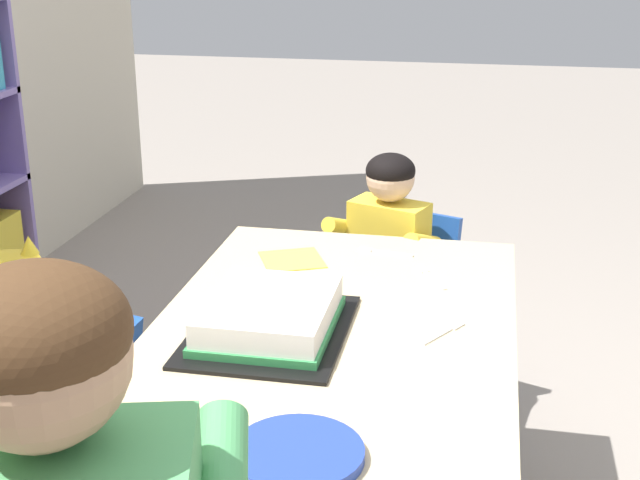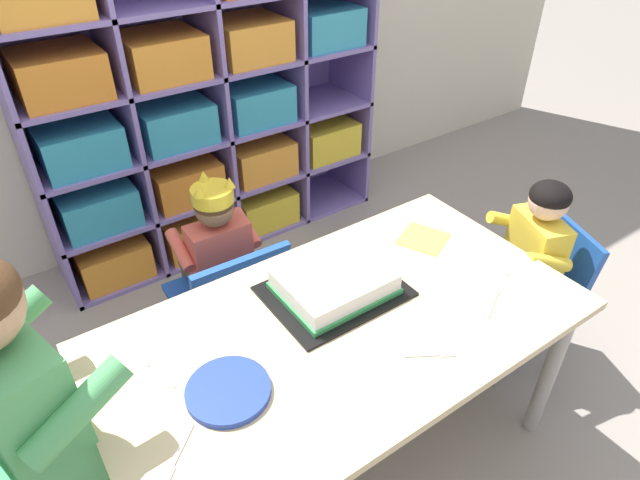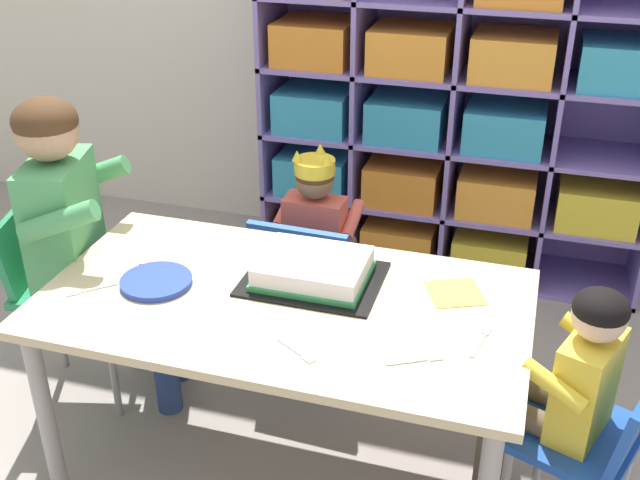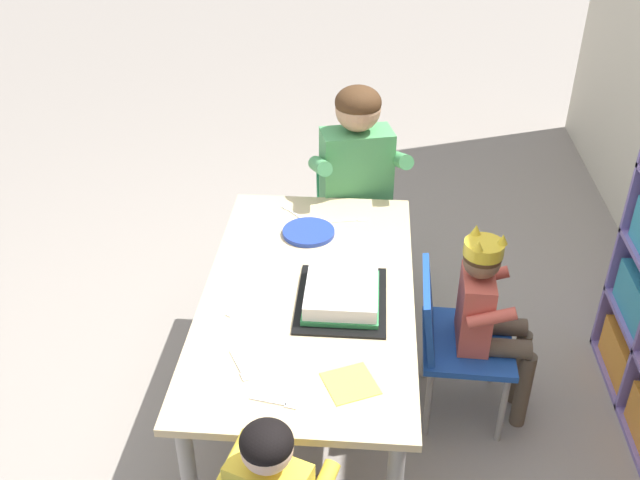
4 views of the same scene
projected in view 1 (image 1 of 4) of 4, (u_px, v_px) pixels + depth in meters
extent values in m
cube|color=#D1B789|center=(323.00, 355.00, 1.70)|extent=(1.35, 0.73, 0.03)
cylinder|color=#9E9993|center=(482.00, 364.00, 2.31)|extent=(0.05, 0.05, 0.58)
cylinder|color=#9E9993|center=(256.00, 343.00, 2.42)|extent=(0.05, 0.05, 0.58)
cube|color=#1E4CA8|center=(33.00, 465.00, 1.81)|extent=(0.39, 0.34, 0.03)
cube|color=#1E4CA8|center=(97.00, 412.00, 1.72)|extent=(0.35, 0.07, 0.26)
cube|color=#D15647|center=(20.00, 398.00, 1.76)|extent=(0.21, 0.12, 0.29)
sphere|color=brown|center=(7.00, 298.00, 1.68)|extent=(0.13, 0.13, 0.13)
ellipsoid|color=#472D19|center=(6.00, 288.00, 1.68)|extent=(0.14, 0.14, 0.10)
cylinder|color=yellow|center=(4.00, 274.00, 1.67)|extent=(0.14, 0.14, 0.05)
cone|color=yellow|center=(29.00, 245.00, 1.69)|extent=(0.04, 0.04, 0.04)
cylinder|color=#D15647|center=(30.00, 340.00, 1.86)|extent=(0.05, 0.17, 0.10)
sphere|color=tan|center=(37.00, 357.00, 0.87)|extent=(0.19, 0.19, 0.19)
ellipsoid|color=#472D19|center=(34.00, 331.00, 0.86)|extent=(0.19, 0.19, 0.14)
cube|color=#1E4CA8|center=(387.00, 303.00, 2.52)|extent=(0.40, 0.41, 0.03)
cube|color=#1E4CA8|center=(410.00, 248.00, 2.59)|extent=(0.16, 0.30, 0.23)
cylinder|color=gray|center=(325.00, 365.00, 2.55)|extent=(0.02, 0.02, 0.34)
cylinder|color=gray|center=(408.00, 389.00, 2.42)|extent=(0.02, 0.02, 0.34)
cylinder|color=gray|center=(365.00, 334.00, 2.75)|extent=(0.02, 0.02, 0.34)
cylinder|color=gray|center=(444.00, 355.00, 2.62)|extent=(0.02, 0.02, 0.34)
cube|color=yellow|center=(388.00, 252.00, 2.47)|extent=(0.18, 0.24, 0.29)
sphere|color=#DBB293|center=(390.00, 178.00, 2.40)|extent=(0.13, 0.13, 0.13)
ellipsoid|color=black|center=(391.00, 171.00, 2.39)|extent=(0.14, 0.14, 0.10)
cylinder|color=brown|center=(350.00, 298.00, 2.46)|extent=(0.22, 0.14, 0.07)
cylinder|color=brown|center=(390.00, 308.00, 2.40)|extent=(0.22, 0.14, 0.07)
cylinder|color=brown|center=(330.00, 381.00, 2.44)|extent=(0.06, 0.06, 0.36)
cylinder|color=brown|center=(370.00, 393.00, 2.38)|extent=(0.06, 0.06, 0.36)
cylinder|color=yellow|center=(343.00, 227.00, 2.48)|extent=(0.18, 0.10, 0.10)
cylinder|color=yellow|center=(423.00, 243.00, 2.35)|extent=(0.18, 0.10, 0.10)
cube|color=black|center=(270.00, 331.00, 1.76)|extent=(0.39, 0.30, 0.01)
cube|color=white|center=(270.00, 314.00, 1.75)|extent=(0.30, 0.24, 0.07)
cube|color=#338E4C|center=(270.00, 325.00, 1.75)|extent=(0.31, 0.25, 0.02)
cylinder|color=#233DA3|center=(298.00, 454.00, 1.34)|extent=(0.20, 0.20, 0.02)
cube|color=#F4DB4C|center=(292.00, 260.00, 2.14)|extent=(0.19, 0.19, 0.00)
cube|color=white|center=(435.00, 281.00, 2.01)|extent=(0.10, 0.06, 0.00)
cube|color=white|center=(422.00, 269.00, 2.08)|extent=(0.04, 0.03, 0.00)
cube|color=white|center=(437.00, 336.00, 1.74)|extent=(0.09, 0.06, 0.00)
cube|color=white|center=(456.00, 326.00, 1.78)|extent=(0.04, 0.04, 0.00)
cube|color=white|center=(392.00, 253.00, 2.18)|extent=(0.03, 0.11, 0.00)
cube|color=white|center=(363.00, 249.00, 2.20)|extent=(0.03, 0.04, 0.00)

